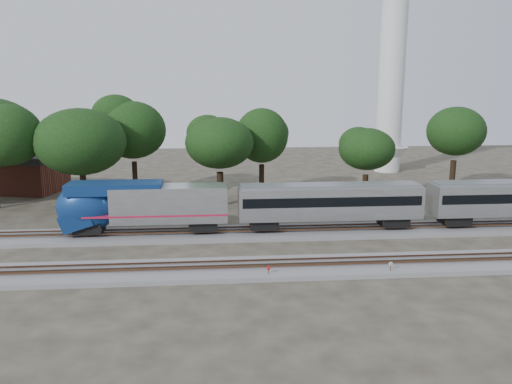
% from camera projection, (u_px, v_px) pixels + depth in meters
% --- Properties ---
extents(ground, '(160.00, 160.00, 0.00)m').
position_uv_depth(ground, '(229.00, 255.00, 43.81)').
color(ground, '#383328').
rests_on(ground, ground).
extents(track_far, '(160.00, 5.00, 0.73)m').
position_uv_depth(track_far, '(227.00, 234.00, 49.62)').
color(track_far, slate).
rests_on(track_far, ground).
extents(track_near, '(160.00, 5.00, 0.73)m').
position_uv_depth(track_near, '(230.00, 269.00, 39.86)').
color(track_near, slate).
rests_on(track_near, ground).
extents(switch_stand_red, '(0.30, 0.16, 1.01)m').
position_uv_depth(switch_stand_red, '(268.00, 271.00, 38.34)').
color(switch_stand_red, '#512D19').
rests_on(switch_stand_red, ground).
extents(switch_stand_white, '(0.35, 0.13, 1.13)m').
position_uv_depth(switch_stand_white, '(391.00, 267.00, 38.94)').
color(switch_stand_white, '#512D19').
rests_on(switch_stand_white, ground).
extents(switch_lever, '(0.58, 0.47, 0.30)m').
position_uv_depth(switch_lever, '(308.00, 277.00, 38.41)').
color(switch_lever, '#512D19').
rests_on(switch_lever, ground).
extents(brick_building, '(12.46, 10.09, 5.26)m').
position_uv_depth(brick_building, '(21.00, 173.00, 70.39)').
color(brick_building, brown).
rests_on(brick_building, ground).
extents(tree_2, '(8.33, 8.33, 11.74)m').
position_uv_depth(tree_2, '(80.00, 142.00, 58.75)').
color(tree_2, black).
rests_on(tree_2, ground).
extents(tree_3, '(9.17, 9.17, 12.93)m').
position_uv_depth(tree_3, '(133.00, 130.00, 65.02)').
color(tree_3, black).
rests_on(tree_3, ground).
extents(tree_4, '(7.96, 7.96, 11.22)m').
position_uv_depth(tree_4, '(220.00, 143.00, 60.84)').
color(tree_4, black).
rests_on(tree_4, ground).
extents(tree_5, '(8.42, 8.42, 11.87)m').
position_uv_depth(tree_5, '(262.00, 136.00, 65.32)').
color(tree_5, black).
rests_on(tree_5, ground).
extents(tree_6, '(7.13, 7.13, 10.05)m').
position_uv_depth(tree_6, '(367.00, 149.00, 61.56)').
color(tree_6, black).
rests_on(tree_6, ground).
extents(tree_7, '(8.80, 8.80, 12.40)m').
position_uv_depth(tree_7, '(456.00, 131.00, 67.55)').
color(tree_7, black).
rests_on(tree_7, ground).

